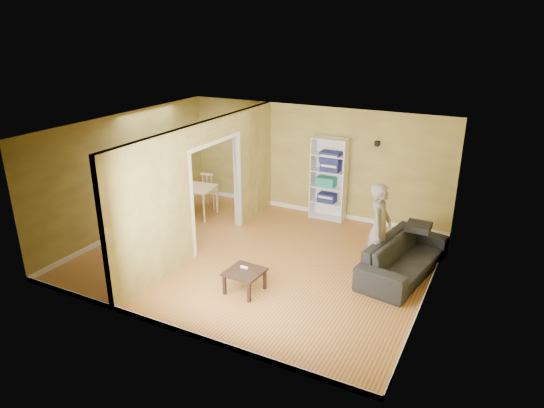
{
  "coord_description": "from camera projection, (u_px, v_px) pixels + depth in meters",
  "views": [
    {
      "loc": [
        4.18,
        -7.56,
        4.39
      ],
      "look_at": [
        0.2,
        0.2,
        1.1
      ],
      "focal_mm": 32.0,
      "sensor_mm": 36.0,
      "label": 1
    }
  ],
  "objects": [
    {
      "name": "wall_speaker",
      "position": [
        377.0,
        143.0,
        10.56
      ],
      "size": [
        0.1,
        0.1,
        0.1
      ],
      "primitive_type": "cube",
      "color": "black",
      "rests_on": "room_shell"
    },
    {
      "name": "paper_box_teal",
      "position": [
        326.0,
        182.0,
        11.27
      ],
      "size": [
        0.43,
        0.28,
        0.22
      ],
      "primitive_type": "cube",
      "color": "#288071",
      "rests_on": "bookshelf"
    },
    {
      "name": "game_controller",
      "position": [
        244.0,
        267.0,
        8.37
      ],
      "size": [
        0.14,
        0.04,
        0.03
      ],
      "primitive_type": "cube",
      "color": "white",
      "rests_on": "coffee_table"
    },
    {
      "name": "chair_left",
      "position": [
        168.0,
        190.0,
        11.89
      ],
      "size": [
        0.48,
        0.48,
        1.04
      ],
      "primitive_type": null,
      "rotation": [
        0.0,
        0.0,
        -1.57
      ],
      "color": "#DAB17C",
      "rests_on": "ground"
    },
    {
      "name": "bookshelf",
      "position": [
        330.0,
        179.0,
        11.26
      ],
      "size": [
        0.82,
        0.36,
        1.94
      ],
      "color": "white",
      "rests_on": "ground"
    },
    {
      "name": "partition",
      "position": [
        205.0,
        187.0,
        9.69
      ],
      "size": [
        0.22,
        5.5,
        2.6
      ],
      "primitive_type": null,
      "color": "tan",
      "rests_on": "ground"
    },
    {
      "name": "paper_box_navy_a",
      "position": [
        327.0,
        198.0,
        11.38
      ],
      "size": [
        0.41,
        0.26,
        0.21
      ],
      "primitive_type": "cube",
      "color": "navy",
      "rests_on": "bookshelf"
    },
    {
      "name": "chair_near",
      "position": [
        176.0,
        204.0,
        11.04
      ],
      "size": [
        0.55,
        0.55,
        1.0
      ],
      "primitive_type": null,
      "rotation": [
        0.0,
        0.0,
        -0.21
      ],
      "color": "#DAB67D",
      "rests_on": "ground"
    },
    {
      "name": "paper_box_navy_b",
      "position": [
        331.0,
        166.0,
        11.09
      ],
      "size": [
        0.43,
        0.28,
        0.22
      ],
      "primitive_type": "cube",
      "color": "navy",
      "rests_on": "bookshelf"
    },
    {
      "name": "person",
      "position": [
        380.0,
        221.0,
        8.76
      ],
      "size": [
        0.74,
        0.58,
        2.02
      ],
      "primitive_type": "imported",
      "rotation": [
        0.0,
        0.0,
        1.59
      ],
      "color": "slate",
      "rests_on": "ground"
    },
    {
      "name": "room_shell",
      "position": [
        258.0,
        196.0,
        9.17
      ],
      "size": [
        6.5,
        6.5,
        6.5
      ],
      "color": "#BB8E39",
      "rests_on": "ground"
    },
    {
      "name": "sofa",
      "position": [
        405.0,
        252.0,
        8.87
      ],
      "size": [
        2.46,
        1.38,
        0.88
      ],
      "primitive_type": "imported",
      "rotation": [
        0.0,
        0.0,
        1.4
      ],
      "color": "black",
      "rests_on": "ground"
    },
    {
      "name": "paper_box_navy_c",
      "position": [
        331.0,
        156.0,
        11.01
      ],
      "size": [
        0.46,
        0.3,
        0.24
      ],
      "primitive_type": "cube",
      "color": "navy",
      "rests_on": "bookshelf"
    },
    {
      "name": "coffee_table",
      "position": [
        245.0,
        274.0,
        8.29
      ],
      "size": [
        0.6,
        0.6,
        0.4
      ],
      "rotation": [
        0.0,
        0.0,
        -0.05
      ],
      "color": "#322318",
      "rests_on": "ground"
    },
    {
      "name": "chair_far",
      "position": [
        210.0,
        189.0,
        12.1
      ],
      "size": [
        0.5,
        0.5,
        0.94
      ],
      "primitive_type": null,
      "rotation": [
        0.0,
        0.0,
        3.32
      ],
      "color": "tan",
      "rests_on": "ground"
    },
    {
      "name": "dining_table",
      "position": [
        190.0,
        189.0,
        11.53
      ],
      "size": [
        1.16,
        0.77,
        0.73
      ],
      "rotation": [
        0.0,
        0.0,
        0.13
      ],
      "color": "beige",
      "rests_on": "ground"
    }
  ]
}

